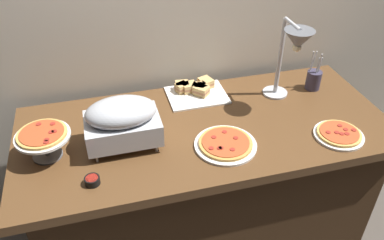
{
  "coord_description": "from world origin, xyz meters",
  "views": [
    {
      "loc": [
        -0.49,
        -1.54,
        1.97
      ],
      "look_at": [
        -0.07,
        0.0,
        0.81
      ],
      "focal_mm": 36.86,
      "sensor_mm": 36.0,
      "label": 1
    }
  ],
  "objects_px": {
    "pizza_plate_center": "(339,134)",
    "utensil_holder": "(314,79)",
    "pizza_plate_front": "(225,144)",
    "chafing_dish": "(122,120)",
    "pizza_plate_raised_stand": "(43,137)",
    "sandwich_platter": "(195,90)",
    "sauce_cup_near": "(92,180)",
    "heat_lamp": "(294,46)"
  },
  "relations": [
    {
      "from": "chafing_dish",
      "to": "utensil_holder",
      "type": "bearing_deg",
      "value": 11.58
    },
    {
      "from": "heat_lamp",
      "to": "utensil_holder",
      "type": "relative_size",
      "value": 1.98
    },
    {
      "from": "sandwich_platter",
      "to": "sauce_cup_near",
      "type": "bearing_deg",
      "value": -136.66
    },
    {
      "from": "chafing_dish",
      "to": "pizza_plate_center",
      "type": "relative_size",
      "value": 1.41
    },
    {
      "from": "sandwich_platter",
      "to": "sauce_cup_near",
      "type": "distance_m",
      "value": 0.84
    },
    {
      "from": "chafing_dish",
      "to": "pizza_plate_center",
      "type": "xyz_separation_m",
      "value": [
        1.02,
        -0.21,
        -0.13
      ]
    },
    {
      "from": "chafing_dish",
      "to": "sandwich_platter",
      "type": "height_order",
      "value": "chafing_dish"
    },
    {
      "from": "heat_lamp",
      "to": "sandwich_platter",
      "type": "xyz_separation_m",
      "value": [
        -0.44,
        0.24,
        -0.33
      ]
    },
    {
      "from": "utensil_holder",
      "to": "pizza_plate_center",
      "type": "bearing_deg",
      "value": -102.56
    },
    {
      "from": "pizza_plate_center",
      "to": "sandwich_platter",
      "type": "relative_size",
      "value": 0.74
    },
    {
      "from": "pizza_plate_center",
      "to": "utensil_holder",
      "type": "distance_m",
      "value": 0.46
    },
    {
      "from": "sauce_cup_near",
      "to": "pizza_plate_raised_stand",
      "type": "bearing_deg",
      "value": 128.57
    },
    {
      "from": "sandwich_platter",
      "to": "utensil_holder",
      "type": "xyz_separation_m",
      "value": [
        0.67,
        -0.12,
        0.04
      ]
    },
    {
      "from": "utensil_holder",
      "to": "heat_lamp",
      "type": "bearing_deg",
      "value": -152.43
    },
    {
      "from": "heat_lamp",
      "to": "sandwich_platter",
      "type": "distance_m",
      "value": 0.6
    },
    {
      "from": "pizza_plate_front",
      "to": "pizza_plate_raised_stand",
      "type": "xyz_separation_m",
      "value": [
        -0.82,
        0.15,
        0.1
      ]
    },
    {
      "from": "pizza_plate_front",
      "to": "utensil_holder",
      "type": "xyz_separation_m",
      "value": [
        0.66,
        0.37,
        0.05
      ]
    },
    {
      "from": "chafing_dish",
      "to": "pizza_plate_front",
      "type": "distance_m",
      "value": 0.5
    },
    {
      "from": "chafing_dish",
      "to": "pizza_plate_raised_stand",
      "type": "bearing_deg",
      "value": 178.62
    },
    {
      "from": "chafing_dish",
      "to": "sandwich_platter",
      "type": "xyz_separation_m",
      "value": [
        0.45,
        0.35,
        -0.12
      ]
    },
    {
      "from": "pizza_plate_raised_stand",
      "to": "pizza_plate_front",
      "type": "bearing_deg",
      "value": -10.3
    },
    {
      "from": "pizza_plate_raised_stand",
      "to": "utensil_holder",
      "type": "distance_m",
      "value": 1.5
    },
    {
      "from": "pizza_plate_center",
      "to": "pizza_plate_raised_stand",
      "type": "distance_m",
      "value": 1.4
    },
    {
      "from": "heat_lamp",
      "to": "utensil_holder",
      "type": "bearing_deg",
      "value": 27.57
    },
    {
      "from": "pizza_plate_center",
      "to": "utensil_holder",
      "type": "height_order",
      "value": "utensil_holder"
    },
    {
      "from": "pizza_plate_front",
      "to": "pizza_plate_center",
      "type": "xyz_separation_m",
      "value": [
        0.56,
        -0.07,
        0.0
      ]
    },
    {
      "from": "pizza_plate_center",
      "to": "sandwich_platter",
      "type": "distance_m",
      "value": 0.81
    },
    {
      "from": "heat_lamp",
      "to": "pizza_plate_center",
      "type": "height_order",
      "value": "heat_lamp"
    },
    {
      "from": "sandwich_platter",
      "to": "utensil_holder",
      "type": "height_order",
      "value": "utensil_holder"
    },
    {
      "from": "chafing_dish",
      "to": "sauce_cup_near",
      "type": "bearing_deg",
      "value": -126.06
    },
    {
      "from": "pizza_plate_front",
      "to": "utensil_holder",
      "type": "bearing_deg",
      "value": 29.2
    },
    {
      "from": "pizza_plate_raised_stand",
      "to": "sauce_cup_near",
      "type": "xyz_separation_m",
      "value": [
        0.19,
        -0.24,
        -0.09
      ]
    },
    {
      "from": "sauce_cup_near",
      "to": "heat_lamp",
      "type": "bearing_deg",
      "value": 17.69
    },
    {
      "from": "sauce_cup_near",
      "to": "pizza_plate_center",
      "type": "bearing_deg",
      "value": 0.74
    },
    {
      "from": "pizza_plate_front",
      "to": "sandwich_platter",
      "type": "bearing_deg",
      "value": 91.55
    },
    {
      "from": "pizza_plate_center",
      "to": "utensil_holder",
      "type": "bearing_deg",
      "value": 77.44
    },
    {
      "from": "pizza_plate_raised_stand",
      "to": "sandwich_platter",
      "type": "bearing_deg",
      "value": 23.08
    },
    {
      "from": "heat_lamp",
      "to": "pizza_plate_raised_stand",
      "type": "xyz_separation_m",
      "value": [
        -1.24,
        -0.1,
        -0.24
      ]
    },
    {
      "from": "pizza_plate_front",
      "to": "sandwich_platter",
      "type": "relative_size",
      "value": 0.91
    },
    {
      "from": "chafing_dish",
      "to": "utensil_holder",
      "type": "distance_m",
      "value": 1.15
    },
    {
      "from": "utensil_holder",
      "to": "pizza_plate_front",
      "type": "bearing_deg",
      "value": -150.8
    },
    {
      "from": "chafing_dish",
      "to": "heat_lamp",
      "type": "bearing_deg",
      "value": 6.92
    }
  ]
}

